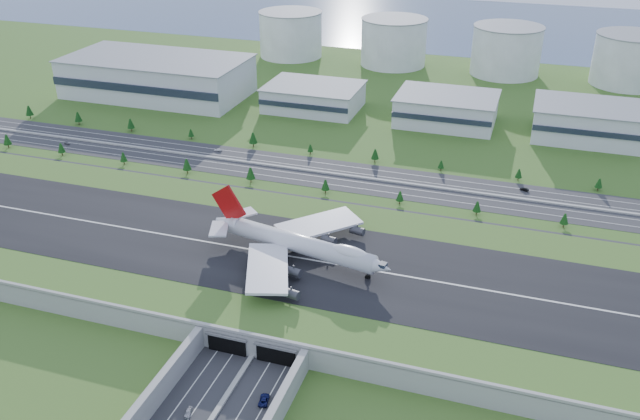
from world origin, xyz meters
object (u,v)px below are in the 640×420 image
(car_2, at_px, (264,400))
(car_7, at_px, (218,150))
(car_5, at_px, (524,189))
(fuel_tank_a, at_px, (291,34))
(boeing_747, at_px, (298,243))
(car_4, at_px, (67,143))
(car_0, at_px, (188,412))

(car_2, relative_size, car_7, 1.29)
(car_5, distance_m, car_7, 163.36)
(fuel_tank_a, xyz_separation_m, car_5, (196.39, -204.54, -16.68))
(boeing_747, height_order, car_4, boeing_747)
(fuel_tank_a, distance_m, car_7, 208.43)
(boeing_747, distance_m, car_0, 80.19)
(boeing_747, bearing_deg, fuel_tank_a, 121.86)
(fuel_tank_a, height_order, car_7, fuel_tank_a)
(car_0, xyz_separation_m, car_5, (83.81, 184.52, -0.06))
(car_4, distance_m, car_7, 87.15)
(boeing_747, bearing_deg, car_7, 140.01)
(car_2, distance_m, car_4, 240.39)
(car_0, xyz_separation_m, car_4, (-164.92, 166.40, -0.09))
(fuel_tank_a, xyz_separation_m, car_7, (33.03, -205.11, -16.72))
(boeing_747, distance_m, car_2, 70.03)
(car_0, distance_m, car_2, 22.06)
(car_7, bearing_deg, car_4, -79.98)
(car_2, distance_m, car_7, 198.61)
(car_0, bearing_deg, car_5, 53.11)
(fuel_tank_a, relative_size, car_2, 8.53)
(boeing_747, bearing_deg, car_5, 64.51)
(fuel_tank_a, relative_size, car_5, 11.83)
(car_4, bearing_deg, car_7, -60.03)
(boeing_747, xyz_separation_m, car_0, (-5.58, -78.79, -13.86))
(car_4, height_order, car_5, car_5)
(car_0, height_order, car_2, car_2)
(boeing_747, height_order, car_0, boeing_747)
(car_7, bearing_deg, car_2, 28.11)
(fuel_tank_a, bearing_deg, car_7, -80.85)
(car_2, bearing_deg, car_0, 20.09)
(car_5, bearing_deg, car_0, -2.59)
(car_4, distance_m, car_5, 249.39)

